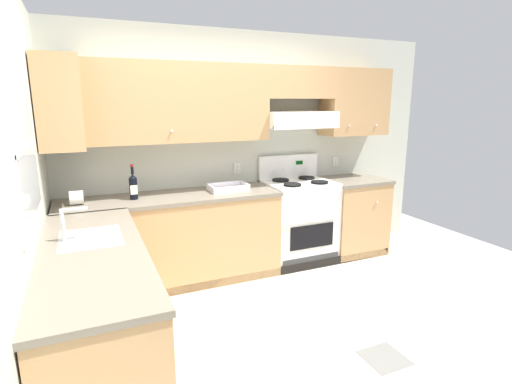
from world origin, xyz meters
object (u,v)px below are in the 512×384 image
Objects in this scene: wine_bottle at (133,186)px; bowl at (228,188)px; stove at (299,220)px; paper_towel_roll at (76,198)px.

bowl is (0.95, 0.01, -0.11)m from wine_bottle.
stove is 2.35m from paper_towel_roll.
paper_towel_roll is (-1.44, -0.01, 0.04)m from bowl.
wine_bottle is (-1.80, -0.01, 0.56)m from stove.
stove is 9.69× the size of paper_towel_roll.
stove is at bearing -0.03° from bowl.
bowl is at bearing 179.97° from stove.
stove is 3.60× the size of wine_bottle.
bowl is at bearing 0.42° from wine_bottle.
paper_towel_roll is at bearing -179.77° from stove.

